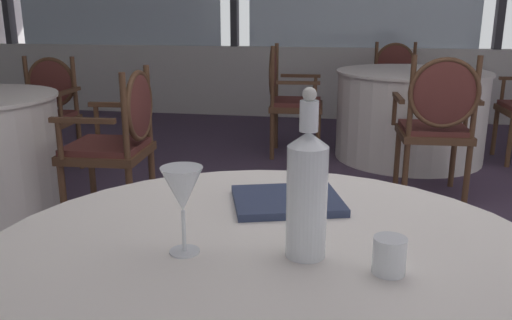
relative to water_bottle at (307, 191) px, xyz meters
name	(u,v)px	position (x,y,z in m)	size (l,w,h in m)	color
ground_plane	(359,313)	(0.16, 1.06, -0.91)	(15.19, 15.19, 0.00)	#47384C
window_wall_far	(361,19)	(0.16, 5.45, 0.26)	(9.64, 0.14, 2.94)	silver
water_bottle	(307,191)	(0.00, 0.00, 0.00)	(0.08, 0.08, 0.35)	white
wine_glass	(182,191)	(-0.25, -0.03, -0.01)	(0.09, 0.09, 0.19)	white
water_tumbler	(389,255)	(0.16, -0.05, -0.10)	(0.06, 0.06, 0.07)	white
menu_book	(287,200)	(-0.07, 0.29, -0.13)	(0.27, 0.23, 0.02)	#2D3856
background_table_0	(410,115)	(0.60, 3.71, -0.52)	(1.30, 1.30, 0.77)	white
dining_chair_0_0	(395,80)	(0.53, 4.79, -0.35)	(0.56, 0.49, 0.95)	brown
dining_chair_0_1	(287,92)	(-0.49, 3.65, -0.34)	(0.49, 0.56, 0.98)	brown
dining_chair_0_2	(438,117)	(0.66, 2.63, -0.33)	(0.56, 0.49, 0.99)	brown
dining_chair_1_1	(120,135)	(-1.25, 1.83, -0.35)	(0.49, 0.56, 0.95)	brown
dining_chair_1_2	(46,106)	(-2.29, 2.76, -0.37)	(0.56, 0.49, 0.92)	brown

